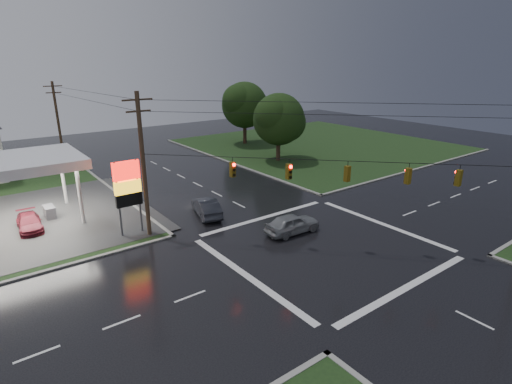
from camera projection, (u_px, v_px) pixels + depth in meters
ground at (323, 246)px, 29.44m from camera, size 120.00×120.00×0.00m
grass_ne at (319, 145)px, 63.95m from camera, size 36.00×36.00×0.08m
pylon_sign at (128, 186)px, 30.17m from camera, size 2.00×0.35×6.00m
utility_pole_nw at (143, 164)px, 29.44m from camera, size 2.20×0.32×11.00m
utility_pole_n at (58, 122)px, 51.16m from camera, size 2.20×0.32×10.50m
traffic_signals at (329, 161)px, 27.38m from camera, size 26.87×26.87×1.47m
tree_ne_near at (280, 119)px, 52.41m from camera, size 7.99×6.80×8.98m
tree_ne_far at (245, 105)px, 63.04m from camera, size 8.46×7.20×9.80m
car_north at (206, 207)px, 34.95m from camera, size 2.82×5.04×1.57m
car_crossing at (292, 224)px, 31.46m from camera, size 4.68×2.11×1.56m
car_pump at (29, 223)px, 32.06m from camera, size 1.93×4.33×1.24m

